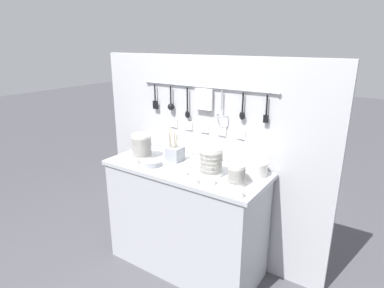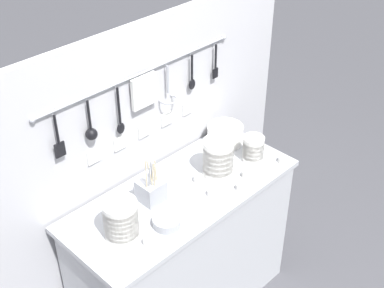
{
  "view_description": "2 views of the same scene",
  "coord_description": "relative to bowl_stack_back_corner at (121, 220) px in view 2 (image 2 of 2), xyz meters",
  "views": [
    {
      "loc": [
        1.28,
        -1.82,
        1.76
      ],
      "look_at": [
        0.06,
        0.0,
        1.05
      ],
      "focal_mm": 30.0,
      "sensor_mm": 36.0,
      "label": 1
    },
    {
      "loc": [
        -1.42,
        -1.47,
        2.57
      ],
      "look_at": [
        0.07,
        0.0,
        1.12
      ],
      "focal_mm": 50.0,
      "sensor_mm": 36.0,
      "label": 2
    }
  ],
  "objects": [
    {
      "name": "cup_by_caddy",
      "position": [
        0.49,
        -0.1,
        -0.08
      ],
      "size": [
        0.05,
        0.05,
        0.04
      ],
      "color": "silver",
      "rests_on": "counter"
    },
    {
      "name": "cup_centre",
      "position": [
        0.05,
        -0.12,
        -0.08
      ],
      "size": [
        0.05,
        0.05,
        0.04
      ],
      "color": "silver",
      "rests_on": "counter"
    },
    {
      "name": "plate_stack",
      "position": [
        0.88,
        0.17,
        -0.05
      ],
      "size": [
        0.2,
        0.2,
        0.1
      ],
      "color": "silver",
      "rests_on": "counter"
    },
    {
      "name": "bowl_stack_wide_centre",
      "position": [
        0.64,
        0.0,
        0.0
      ],
      "size": [
        0.16,
        0.16,
        0.2
      ],
      "color": "silver",
      "rests_on": "counter"
    },
    {
      "name": "cup_beside_plates",
      "position": [
        0.96,
        -0.18,
        -0.08
      ],
      "size": [
        0.05,
        0.05,
        0.04
      ],
      "color": "silver",
      "rests_on": "counter"
    },
    {
      "name": "steel_mixing_bowl",
      "position": [
        0.19,
        -0.09,
        -0.08
      ],
      "size": [
        0.13,
        0.13,
        0.04
      ],
      "color": "#93969E",
      "rests_on": "counter"
    },
    {
      "name": "cup_edge_far",
      "position": [
        0.72,
        -0.12,
        -0.08
      ],
      "size": [
        0.05,
        0.05,
        0.04
      ],
      "color": "silver",
      "rests_on": "counter"
    },
    {
      "name": "cutlery_caddy",
      "position": [
        0.26,
        0.09,
        -0.04
      ],
      "size": [
        0.12,
        0.12,
        0.26
      ],
      "color": "#93969E",
      "rests_on": "counter"
    },
    {
      "name": "counter",
      "position": [
        0.41,
        0.03,
        -0.53
      ],
      "size": [
        1.24,
        0.53,
        0.86
      ],
      "color": "#ADAFB5",
      "rests_on": "ground"
    },
    {
      "name": "cup_back_right",
      "position": [
        0.52,
        0.03,
        -0.08
      ],
      "size": [
        0.05,
        0.05,
        0.04
      ],
      "color": "silver",
      "rests_on": "counter"
    },
    {
      "name": "back_wall",
      "position": [
        0.4,
        0.33,
        -0.13
      ],
      "size": [
        2.04,
        0.11,
        1.66
      ],
      "color": "#B2B2B7",
      "rests_on": "ground"
    },
    {
      "name": "bowl_stack_back_corner",
      "position": [
        0.0,
        0.0,
        0.0
      ],
      "size": [
        0.16,
        0.16,
        0.19
      ],
      "color": "silver",
      "rests_on": "counter"
    },
    {
      "name": "bowl_stack_nested_right",
      "position": [
        0.86,
        -0.05,
        -0.03
      ],
      "size": [
        0.11,
        0.11,
        0.14
      ],
      "color": "silver",
      "rests_on": "counter"
    },
    {
      "name": "cup_front_right",
      "position": [
        0.62,
        -0.17,
        -0.08
      ],
      "size": [
        0.05,
        0.05,
        0.04
      ],
      "color": "silver",
      "rests_on": "counter"
    }
  ]
}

